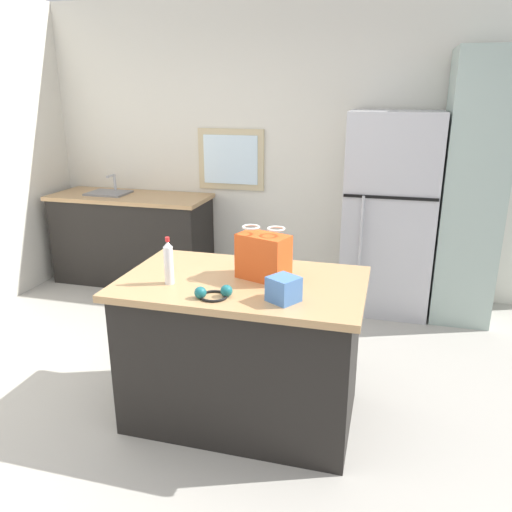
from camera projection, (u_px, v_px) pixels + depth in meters
name	position (u px, v px, depth m)	size (l,w,h in m)	color
ground	(199.00, 426.00, 3.02)	(6.07, 6.07, 0.00)	#ADA89E
back_wall	(288.00, 148.00, 4.92)	(5.02, 0.13, 2.77)	silver
kitchen_island	(243.00, 349.00, 3.01)	(1.39, 0.86, 0.89)	black
refrigerator	(389.00, 214.00, 4.45)	(0.77, 0.69, 1.76)	#B7B7BC
tall_cabinet	(471.00, 191.00, 4.22)	(0.48, 0.62, 2.24)	#9EB2A8
sink_counter	(132.00, 238.00, 5.24)	(1.61, 0.64, 1.10)	black
shopping_bag	(263.00, 256.00, 2.86)	(0.33, 0.25, 0.31)	#DB511E
small_box	(284.00, 289.00, 2.57)	(0.14, 0.14, 0.13)	#4775B7
bottle	(169.00, 263.00, 2.79)	(0.05, 0.05, 0.27)	white
ear_defenders	(214.00, 293.00, 2.62)	(0.20, 0.20, 0.06)	black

